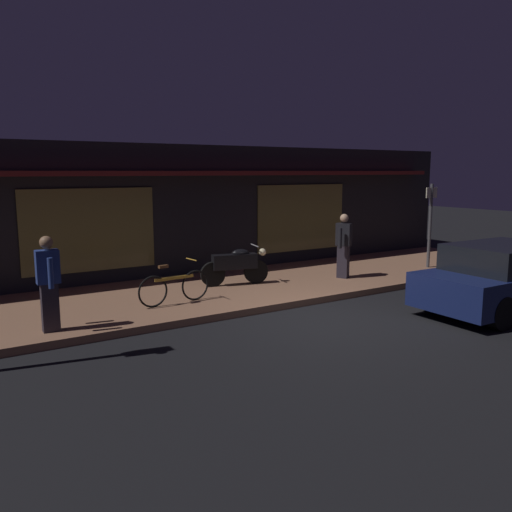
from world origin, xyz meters
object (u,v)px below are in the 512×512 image
at_px(motorcycle, 236,265).
at_px(parked_car_near, 506,278).
at_px(person_photographer, 49,282).
at_px(sign_post, 430,220).
at_px(bicycle_parked, 174,287).
at_px(person_bystander, 344,244).

height_order(motorcycle, parked_car_near, parked_car_near).
bearing_deg(person_photographer, sign_post, 3.31).
xyz_separation_m(person_photographer, parked_car_near, (8.42, -3.11, -0.32)).
height_order(motorcycle, person_photographer, person_photographer).
relative_size(bicycle_parked, person_photographer, 0.99).
bearing_deg(person_photographer, bicycle_parked, 13.45).
bearing_deg(person_photographer, motorcycle, 18.41).
relative_size(motorcycle, bicycle_parked, 1.01).
relative_size(person_photographer, sign_post, 0.70).
xyz_separation_m(bicycle_parked, parked_car_near, (5.82, -3.74, 0.20)).
height_order(person_photographer, parked_car_near, person_photographer).
bearing_deg(sign_post, person_bystander, 176.78).
height_order(sign_post, parked_car_near, sign_post).
distance_m(sign_post, parked_car_near, 4.36).
height_order(motorcycle, bicycle_parked, motorcycle).
height_order(person_bystander, sign_post, sign_post).
bearing_deg(parked_car_near, person_photographer, 159.70).
relative_size(bicycle_parked, person_bystander, 0.99).
bearing_deg(parked_car_near, person_bystander, 104.31).
distance_m(bicycle_parked, sign_post, 8.00).
xyz_separation_m(person_photographer, sign_post, (10.54, 0.61, 0.48)).
xyz_separation_m(motorcycle, sign_post, (5.90, -0.93, 0.86)).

